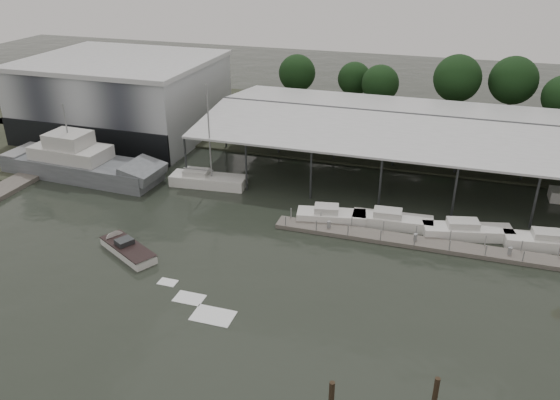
% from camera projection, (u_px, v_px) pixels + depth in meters
% --- Properties ---
extents(ground, '(200.00, 200.00, 0.00)m').
position_uv_depth(ground, '(230.00, 277.00, 44.80)').
color(ground, '#232921').
rests_on(ground, ground).
extents(land_strip_far, '(140.00, 30.00, 0.30)m').
position_uv_depth(land_strip_far, '(338.00, 125.00, 80.85)').
color(land_strip_far, '#3B3E2F').
rests_on(land_strip_far, ground).
extents(land_strip_west, '(20.00, 40.00, 0.30)m').
position_uv_depth(land_strip_west, '(58.00, 124.00, 81.42)').
color(land_strip_west, '#3B3E2F').
rests_on(land_strip_west, ground).
extents(storage_warehouse, '(24.50, 20.50, 10.50)m').
position_uv_depth(storage_warehouse, '(124.00, 96.00, 75.86)').
color(storage_warehouse, '#AEB4B9').
rests_on(storage_warehouse, ground).
extents(covered_boat_shed, '(58.24, 24.00, 6.96)m').
position_uv_depth(covered_boat_shed, '(462.00, 124.00, 61.58)').
color(covered_boat_shed, silver).
rests_on(covered_boat_shed, ground).
extents(trawler_dock, '(3.00, 18.00, 0.50)m').
position_uv_depth(trawler_dock, '(41.00, 170.00, 64.89)').
color(trawler_dock, '#67625A').
rests_on(trawler_dock, ground).
extents(floating_dock, '(28.00, 2.00, 1.40)m').
position_uv_depth(floating_dock, '(426.00, 244.00, 49.23)').
color(floating_dock, '#67625A').
rests_on(floating_dock, ground).
extents(grey_trawler, '(19.89, 6.08, 8.84)m').
position_uv_depth(grey_trawler, '(82.00, 164.00, 63.00)').
color(grey_trawler, slate).
rests_on(grey_trawler, ground).
extents(white_sailboat, '(8.66, 3.35, 11.72)m').
position_uv_depth(white_sailboat, '(207.00, 180.00, 61.06)').
color(white_sailboat, white).
rests_on(white_sailboat, ground).
extents(speedboat_underway, '(16.54, 9.83, 2.00)m').
position_uv_depth(speedboat_underway, '(125.00, 247.00, 48.26)').
color(speedboat_underway, white).
rests_on(speedboat_underway, ground).
extents(moored_cruiser_0, '(6.94, 3.35, 1.70)m').
position_uv_depth(moored_cruiser_0, '(331.00, 216.00, 53.26)').
color(moored_cruiser_0, white).
rests_on(moored_cruiser_0, ground).
extents(moored_cruiser_1, '(7.73, 2.66, 1.70)m').
position_uv_depth(moored_cruiser_1, '(392.00, 220.00, 52.46)').
color(moored_cruiser_1, white).
rests_on(moored_cruiser_1, ground).
extents(moored_cruiser_2, '(8.34, 3.97, 1.70)m').
position_uv_depth(moored_cruiser_2, '(467.00, 231.00, 50.54)').
color(moored_cruiser_2, white).
rests_on(moored_cruiser_2, ground).
extents(moored_cruiser_3, '(8.93, 3.30, 1.70)m').
position_uv_depth(moored_cruiser_3, '(554.00, 242.00, 48.62)').
color(moored_cruiser_3, white).
rests_on(moored_cruiser_3, ground).
extents(horizon_tree_line, '(70.39, 9.48, 10.24)m').
position_uv_depth(horizon_tree_line, '(491.00, 87.00, 78.00)').
color(horizon_tree_line, black).
rests_on(horizon_tree_line, ground).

